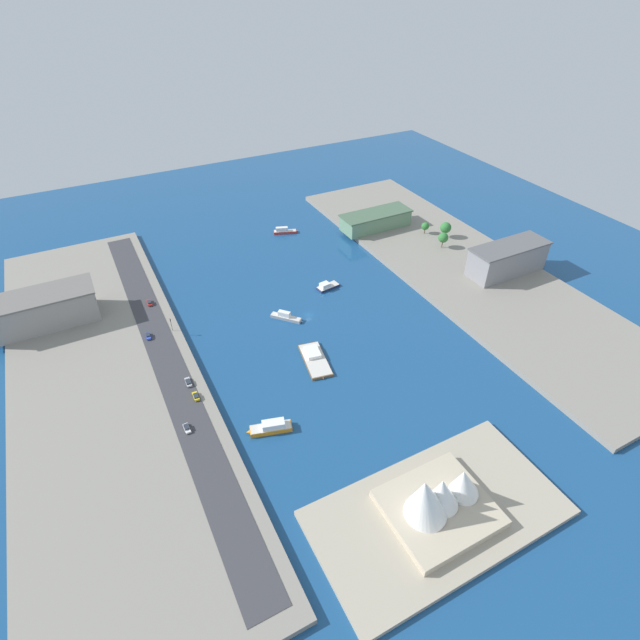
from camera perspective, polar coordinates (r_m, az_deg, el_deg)
The scene contains 21 objects.
ground_plane at distance 231.07m, azimuth -1.32°, elevation 0.59°, with size 440.00×440.00×0.00m, color navy.
quay_west at distance 276.53m, azimuth 16.15°, elevation 6.06°, with size 70.00×240.00×2.44m, color gray.
quay_east at distance 216.04m, azimuth -23.93°, elevation -5.98°, with size 70.00×240.00×2.44m, color gray.
peninsula_point at distance 164.10m, azimuth 13.53°, elevation -21.08°, with size 77.63×40.36×2.00m, color #A89E89.
road_strip at distance 215.30m, azimuth -17.72°, elevation -3.89°, with size 12.46×228.00×0.15m, color #38383D.
patrol_launch_navy at distance 249.07m, azimuth 0.83°, elevation 3.98°, with size 12.91×6.46×3.55m.
water_taxi_orange at distance 179.70m, azimuth -5.74°, elevation -12.37°, with size 16.63×8.36×4.20m.
barge_flat_brown at distance 205.78m, azimuth -0.63°, elevation -4.51°, with size 12.80×23.39×2.75m.
tugboat_red at distance 302.36m, azimuth -4.20°, elevation 10.35°, with size 14.82×8.10×3.98m.
yacht_sleek_gray at distance 228.19m, azimuth -4.02°, elevation 0.39°, with size 12.27×13.36×4.03m.
warehouse_low_gray at distance 272.78m, azimuth 21.06°, elevation 6.72°, with size 43.30×15.78×15.56m.
terminal_long_green at distance 303.58m, azimuth 6.51°, elevation 11.55°, with size 43.56×15.86×9.68m.
carpark_squat_concrete at distance 250.55m, azimuth -29.69°, elevation 1.11°, with size 45.94×19.02×15.22m.
taxi_yellow_cab at distance 192.60m, azimuth -14.32°, elevation -8.63°, with size 1.97×4.57×1.49m.
hatchback_blue at distance 226.21m, azimuth -19.46°, elevation -1.76°, with size 1.94×4.82×1.61m.
pickup_red at distance 247.28m, azimuth -19.32°, elevation 1.93°, with size 2.06×4.97×1.67m.
van_white at distance 182.64m, azimuth -15.32°, elevation -12.08°, with size 1.97×4.60×1.55m.
sedan_silver at distance 198.94m, azimuth -15.15°, elevation -7.02°, with size 2.21×5.27×1.40m.
traffic_light_waterfront at distance 225.00m, azimuth -17.04°, elevation -0.31°, with size 0.36×0.36×6.50m.
opera_landmark at distance 156.46m, azimuth 13.59°, elevation -19.65°, with size 31.44×28.03×20.86m.
park_tree_cluster at distance 295.25m, azimuth 13.99°, elevation 10.10°, with size 15.32×23.74×9.34m.
Camera 1 is at (80.75, 166.65, 138.21)m, focal length 27.37 mm.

